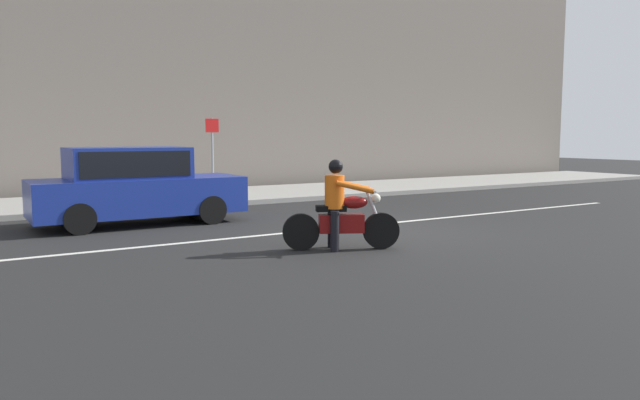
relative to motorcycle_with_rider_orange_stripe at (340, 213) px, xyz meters
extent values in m
plane|color=black|center=(1.91, 1.13, -0.64)|extent=(80.00, 80.00, 0.00)
cube|color=#99968E|center=(1.91, 9.13, -0.57)|extent=(40.00, 4.40, 0.14)
cube|color=silver|center=(1.49, 2.03, -0.64)|extent=(18.00, 0.14, 0.01)
cylinder|color=black|center=(0.65, -0.31, -0.33)|extent=(0.62, 0.38, 0.64)
cylinder|color=black|center=(-0.62, 0.30, -0.33)|extent=(0.62, 0.38, 0.64)
cylinder|color=silver|center=(0.54, -0.26, 0.03)|extent=(0.34, 0.21, 0.77)
cube|color=maroon|center=(0.01, -0.01, -0.19)|extent=(0.82, 0.59, 0.32)
ellipsoid|color=maroon|center=(0.21, -0.10, 0.18)|extent=(0.54, 0.42, 0.22)
cube|color=black|center=(-0.15, 0.07, 0.08)|extent=(0.57, 0.44, 0.10)
cylinder|color=silver|center=(0.48, -0.24, 0.38)|extent=(0.34, 0.65, 0.04)
sphere|color=silver|center=(0.56, -0.27, 0.24)|extent=(0.17, 0.17, 0.17)
cylinder|color=silver|center=(-0.19, 0.27, -0.31)|extent=(0.66, 0.37, 0.07)
cylinder|color=black|center=(-0.20, -0.13, -0.29)|extent=(0.20, 0.20, 0.70)
cylinder|color=black|center=(-0.03, 0.23, -0.29)|extent=(0.20, 0.20, 0.70)
cylinder|color=orange|center=(-0.10, 0.04, 0.36)|extent=(0.45, 0.45, 0.57)
cylinder|color=orange|center=(0.10, -0.29, 0.46)|extent=(0.64, 0.37, 0.24)
cylinder|color=orange|center=(0.29, 0.10, 0.46)|extent=(0.64, 0.37, 0.24)
sphere|color=tan|center=(-0.08, 0.04, 0.77)|extent=(0.20, 0.20, 0.20)
sphere|color=black|center=(-0.08, 0.04, 0.80)|extent=(0.25, 0.25, 0.25)
cube|color=navy|center=(-2.18, 4.82, 0.00)|extent=(4.50, 1.76, 0.80)
cube|color=navy|center=(-2.41, 4.82, 0.74)|extent=(2.48, 1.62, 0.68)
cube|color=black|center=(-2.41, 4.82, 0.74)|extent=(2.28, 1.65, 0.54)
cylinder|color=black|center=(-0.79, 4.82, -0.32)|extent=(0.64, 1.82, 0.64)
cylinder|color=black|center=(-3.58, 4.82, -0.32)|extent=(0.64, 1.82, 0.64)
cylinder|color=gray|center=(1.55, 9.88, 0.70)|extent=(0.08, 0.08, 2.42)
cube|color=red|center=(1.55, 9.85, 1.66)|extent=(0.44, 0.03, 0.44)
camera|label=1|loc=(-5.66, -8.50, 1.32)|focal=33.39mm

